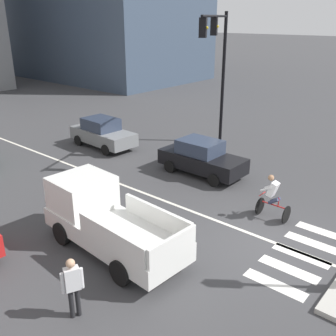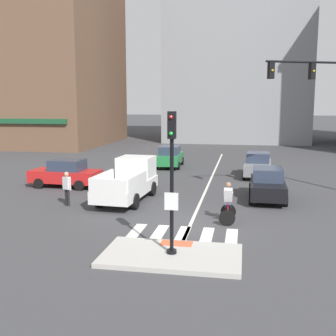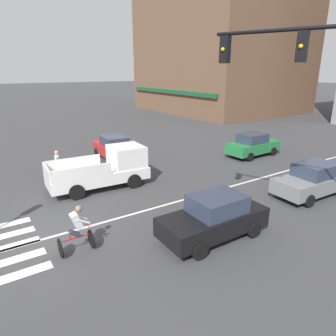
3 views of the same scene
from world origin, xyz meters
name	(u,v)px [view 1 (image 1 of 3)]	position (x,y,z in m)	size (l,w,h in m)	color
ground_plane	(270,243)	(0.00, 0.00, 0.00)	(300.00, 300.00, 0.00)	#3D3D3F
crosswalk_stripe_a	(275,284)	(-1.84, -1.07, 0.00)	(0.44, 1.80, 0.01)	silver
crosswalk_stripe_b	(289,269)	(-0.92, -1.07, 0.00)	(0.44, 1.80, 0.01)	silver
crosswalk_stripe_c	(301,255)	(0.00, -1.07, 0.00)	(0.44, 1.80, 0.01)	silver
crosswalk_stripe_d	(312,243)	(0.92, -1.07, 0.00)	(0.44, 1.80, 0.01)	silver
crosswalk_stripe_e	(323,232)	(1.84, -1.07, 0.00)	(0.44, 1.80, 0.01)	silver
lane_centre_line	(82,169)	(0.12, 10.00, 0.00)	(0.14, 28.00, 0.01)	silver
traffic_light_mast	(218,57)	(6.78, 6.77, 5.01)	(5.31, 2.32, 7.23)	black
car_grey_eastbound_far	(103,133)	(3.15, 11.95, 0.81)	(2.01, 4.18, 1.64)	slate
car_black_eastbound_mid	(202,158)	(3.45, 5.27, 0.81)	(1.89, 4.12, 1.64)	black
pickup_truck_white_westbound_near	(104,219)	(-3.56, 4.05, 0.98)	(2.28, 5.20, 2.08)	white
cyclist	(273,196)	(1.61, 0.79, 0.87)	(0.67, 1.10, 1.68)	black
pedestrian_at_curb_left	(73,283)	(-6.17, 2.18, 0.98)	(0.51, 0.35, 1.67)	black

